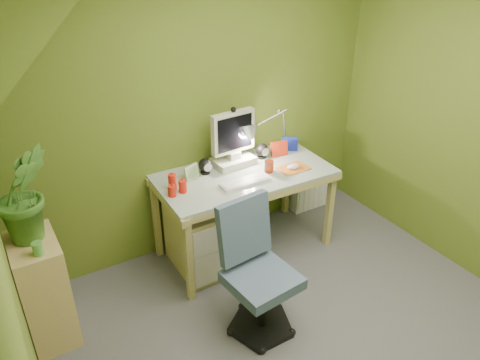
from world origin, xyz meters
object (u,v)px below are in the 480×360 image
monitor (233,138)px  desk_lamp (279,121)px  potted_plant (24,194)px  task_chair (262,279)px  radiator (308,190)px  side_ledge (44,290)px  desk (244,213)px

monitor → desk_lamp: size_ratio=0.80×
potted_plant → task_chair: bearing=-31.7°
potted_plant → radiator: potted_plant is taller
monitor → task_chair: bearing=-113.6°
side_ledge → task_chair: bearing=-29.3°
monitor → side_ledge: (-1.63, -0.31, -0.60)m
desk → desk_lamp: (0.45, 0.18, 0.67)m
potted_plant → radiator: bearing=8.0°
side_ledge → radiator: (2.54, 0.40, -0.21)m
monitor → desk_lamp: 0.45m
desk → desk_lamp: size_ratio=2.39×
potted_plant → task_chair: potted_plant is taller
side_ledge → task_chair: (1.26, -0.70, 0.05)m
desk → desk_lamp: 0.83m
desk_lamp → task_chair: 1.44m
side_ledge → radiator: size_ratio=2.12×
desk → task_chair: bearing=-112.3°
desk_lamp → side_ledge: bearing=-162.7°
potted_plant → side_ledge: bearing=-123.7°
task_chair → radiator: 1.71m
task_chair → monitor: bearing=64.2°
desk → side_ledge: size_ratio=1.81×
monitor → task_chair: monitor is taller
side_ledge → task_chair: size_ratio=0.88×
side_ledge → potted_plant: size_ratio=1.23×
desk → potted_plant: (-1.60, -0.08, 0.72)m
monitor → radiator: (0.91, 0.09, -0.81)m
radiator → potted_plant: bearing=-171.4°
radiator → monitor: bearing=-173.7°
potted_plant → task_chair: 1.58m
desk → monitor: size_ratio=2.97×
monitor → desk: bearing=-93.3°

